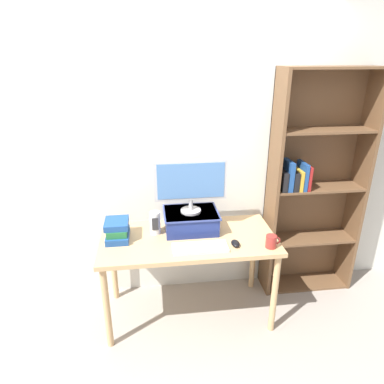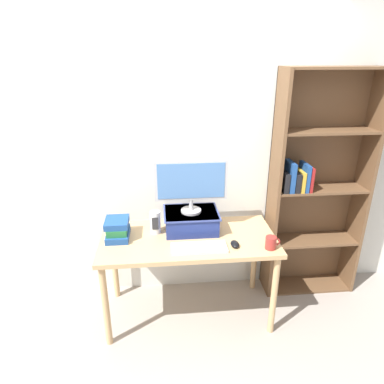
{
  "view_description": "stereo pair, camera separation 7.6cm",
  "coord_description": "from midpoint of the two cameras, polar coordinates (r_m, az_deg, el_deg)",
  "views": [
    {
      "loc": [
        -0.28,
        -2.39,
        2.12
      ],
      "look_at": [
        0.04,
        0.05,
        1.12
      ],
      "focal_mm": 32.0,
      "sensor_mm": 36.0,
      "label": 1
    },
    {
      "loc": [
        -0.2,
        -2.4,
        2.12
      ],
      "look_at": [
        0.04,
        0.05,
        1.12
      ],
      "focal_mm": 32.0,
      "sensor_mm": 36.0,
      "label": 2
    }
  ],
  "objects": [
    {
      "name": "computer_monitor",
      "position": [
        2.71,
        -1.0,
        1.56
      ],
      "size": [
        0.58,
        0.17,
        0.44
      ],
      "color": "#B7B7BA",
      "rests_on": "riser_box"
    },
    {
      "name": "desk_speaker",
      "position": [
        2.8,
        -6.94,
        -5.12
      ],
      "size": [
        0.09,
        0.09,
        0.19
      ],
      "color": "silver",
      "rests_on": "desk"
    },
    {
      "name": "coffee_mug",
      "position": [
        2.67,
        12.3,
        -8.06
      ],
      "size": [
        0.11,
        0.08,
        0.1
      ],
      "color": "#9E2D28",
      "rests_on": "desk"
    },
    {
      "name": "desk",
      "position": [
        2.81,
        -1.37,
        -9.02
      ],
      "size": [
        1.4,
        0.68,
        0.75
      ],
      "color": "tan",
      "rests_on": "ground_plane"
    },
    {
      "name": "back_wall",
      "position": [
        2.97,
        -2.37,
        5.96
      ],
      "size": [
        7.0,
        0.08,
        2.6
      ],
      "color": "silver",
      "rests_on": "ground_plane"
    },
    {
      "name": "riser_box",
      "position": [
        2.84,
        -0.96,
        -4.7
      ],
      "size": [
        0.45,
        0.35,
        0.16
      ],
      "color": "navy",
      "rests_on": "desk"
    },
    {
      "name": "book_stack",
      "position": [
        2.79,
        -13.11,
        -6.22
      ],
      "size": [
        0.18,
        0.27,
        0.15
      ],
      "color": "navy",
      "rests_on": "desk"
    },
    {
      "name": "ground_plane",
      "position": [
        3.21,
        -1.25,
        -19.34
      ],
      "size": [
        12.0,
        12.0,
        0.0
      ],
      "primitive_type": "plane",
      "color": "#9E9389"
    },
    {
      "name": "computer_mouse",
      "position": [
        2.66,
        6.44,
        -8.51
      ],
      "size": [
        0.06,
        0.1,
        0.04
      ],
      "color": "black",
      "rests_on": "desk"
    },
    {
      "name": "bookshelf_unit",
      "position": [
        3.22,
        18.78,
        1.02
      ],
      "size": [
        0.84,
        0.28,
        2.03
      ],
      "color": "brown",
      "rests_on": "ground_plane"
    },
    {
      "name": "keyboard",
      "position": [
        2.61,
        0.51,
        -9.24
      ],
      "size": [
        0.42,
        0.16,
        0.02
      ],
      "color": "silver",
      "rests_on": "desk"
    }
  ]
}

